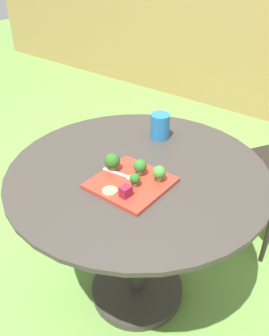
# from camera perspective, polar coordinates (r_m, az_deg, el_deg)

# --- Properties ---
(ground_plane) EXTENTS (12.00, 12.00, 0.00)m
(ground_plane) POSITION_cam_1_polar(r_m,az_deg,el_deg) (1.89, 0.41, -18.69)
(ground_plane) COLOR #669342
(patio_table) EXTENTS (1.01, 1.01, 0.72)m
(patio_table) POSITION_cam_1_polar(r_m,az_deg,el_deg) (1.53, 0.49, -7.28)
(patio_table) COLOR #38332D
(patio_table) RESTS_ON ground_plane
(salad_plate) EXTENTS (0.26, 0.26, 0.01)m
(salad_plate) POSITION_cam_1_polar(r_m,az_deg,el_deg) (1.32, -0.57, -2.35)
(salad_plate) COLOR #AD3323
(salad_plate) RESTS_ON patio_table
(drinking_glass) EXTENTS (0.08, 0.08, 0.11)m
(drinking_glass) POSITION_cam_1_polar(r_m,az_deg,el_deg) (1.60, 4.00, 6.35)
(drinking_glass) COLOR #236BA8
(drinking_glass) RESTS_ON patio_table
(fork) EXTENTS (0.15, 0.04, 0.00)m
(fork) POSITION_cam_1_polar(r_m,az_deg,el_deg) (1.34, -1.61, -1.18)
(fork) COLOR silver
(fork) RESTS_ON salad_plate
(broccoli_floret_0) EXTENTS (0.06, 0.06, 0.07)m
(broccoli_floret_0) POSITION_cam_1_polar(r_m,az_deg,el_deg) (1.35, -3.50, 1.10)
(broccoli_floret_0) COLOR #99B770
(broccoli_floret_0) RESTS_ON salad_plate
(broccoli_floret_1) EXTENTS (0.05, 0.05, 0.06)m
(broccoli_floret_1) POSITION_cam_1_polar(r_m,az_deg,el_deg) (1.30, 3.88, -0.70)
(broccoli_floret_1) COLOR #99B770
(broccoli_floret_1) RESTS_ON salad_plate
(broccoli_floret_2) EXTENTS (0.05, 0.05, 0.06)m
(broccoli_floret_2) POSITION_cam_1_polar(r_m,az_deg,el_deg) (1.33, 0.87, 0.30)
(broccoli_floret_2) COLOR #99B770
(broccoli_floret_2) RESTS_ON salad_plate
(broccoli_floret_3) EXTENTS (0.04, 0.04, 0.05)m
(broccoli_floret_3) POSITION_cam_1_polar(r_m,az_deg,el_deg) (1.27, 0.05, -1.70)
(broccoli_floret_3) COLOR #99B770
(broccoli_floret_3) RESTS_ON salad_plate
(cucumber_slice_0) EXTENTS (0.05, 0.05, 0.01)m
(cucumber_slice_0) POSITION_cam_1_polar(r_m,az_deg,el_deg) (1.26, -3.87, -3.59)
(cucumber_slice_0) COLOR #8EB766
(cucumber_slice_0) RESTS_ON salad_plate
(beet_chunk_0) EXTENTS (0.03, 0.04, 0.04)m
(beet_chunk_0) POSITION_cam_1_polar(r_m,az_deg,el_deg) (1.23, -1.39, -3.71)
(beet_chunk_0) COLOR maroon
(beet_chunk_0) RESTS_ON salad_plate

